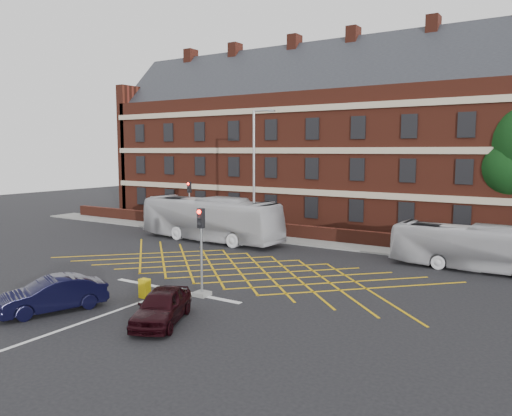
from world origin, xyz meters
The scene contains 16 objects.
ground centered at (0.00, 0.00, 0.00)m, with size 120.00×120.00×0.00m, color black.
victorian_building centered at (0.25, 22.00, 7.84)m, with size 51.00×12.17×20.40m.
boundary_wall centered at (0.00, 13.00, 0.55)m, with size 56.00×0.50×1.10m, color #4C1E14.
far_pavement centered at (0.00, 12.00, 0.06)m, with size 60.00×3.00×0.12m, color slate.
box_junction_hatching centered at (0.00, 2.00, 0.01)m, with size 11.50×0.12×0.02m, color #CC990C.
stop_line centered at (0.00, -3.50, 0.01)m, with size 8.00×0.30×0.02m, color silver.
centre_line centered at (0.00, -10.00, 0.01)m, with size 0.15×14.00×0.02m, color silver.
bus_left centered at (-7.06, 8.52, 1.71)m, with size 2.87×12.25×3.41m, color silver.
bus_right centered at (12.02, 9.19, 1.35)m, with size 2.26×9.66×2.69m, color #BABABE.
car_navy centered at (-2.31, -8.85, 0.75)m, with size 1.58×4.54×1.50m, color black.
car_maroon centered at (2.75, -7.35, 0.70)m, with size 1.66×4.14×1.41m, color black.
traffic_light_near centered at (1.75, -3.52, 1.76)m, with size 0.70×0.70×4.27m.
traffic_light_far centered at (-11.74, 11.61, 1.76)m, with size 0.70×0.70×4.27m.
street_lamp centered at (-3.16, 8.86, 3.49)m, with size 2.25×1.00×9.90m.
direction_signs centered at (-12.18, 11.16, 1.38)m, with size 1.10×0.16×2.20m.
utility_cabinet centered at (-0.37, -5.21, 0.46)m, with size 0.48×0.38×0.91m, color gold.
Camera 1 is at (16.60, -21.90, 7.01)m, focal length 35.00 mm.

